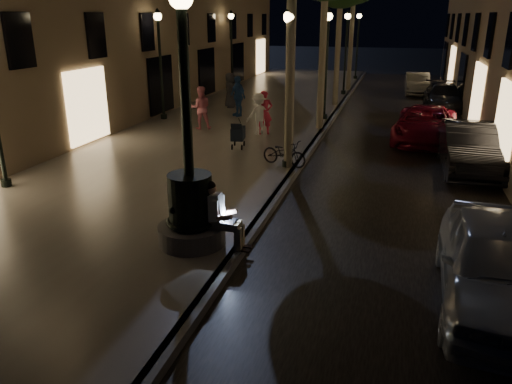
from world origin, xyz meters
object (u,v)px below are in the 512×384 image
(lamp_left_b, at_px, (160,50))
(car_second, at_px, (469,148))
(fountain_lamppost, at_px, (190,197))
(lamp_curb_a, at_px, (289,68))
(pedestrian_dark, at_px, (230,90))
(car_third, at_px, (425,125))
(pedestrian_pink, at_px, (201,108))
(car_fifth, at_px, (417,84))
(seated_man_laptop, at_px, (219,213))
(lamp_curb_d, at_px, (358,36))
(pedestrian_blue, at_px, (238,96))
(lamp_curb_c, at_px, (346,42))
(lamp_curb_b, at_px, (327,50))
(car_front, at_px, (497,264))
(bicycle, at_px, (284,153))
(pedestrian_red, at_px, (265,113))
(pedestrian_white, at_px, (259,114))
(lamp_left_c, at_px, (231,40))
(stroller, at_px, (238,134))
(car_rear, at_px, (443,97))

(lamp_left_b, bearing_deg, car_second, -18.66)
(fountain_lamppost, distance_m, lamp_curb_a, 6.37)
(fountain_lamppost, bearing_deg, pedestrian_dark, 105.72)
(car_third, bearing_deg, pedestrian_pink, -168.38)
(car_second, height_order, car_third, car_second)
(lamp_left_b, xyz_separation_m, car_fifth, (11.40, 12.50, -2.58))
(car_third, height_order, pedestrian_pink, pedestrian_pink)
(lamp_curb_a, height_order, car_second, lamp_curb_a)
(fountain_lamppost, relative_size, seated_man_laptop, 3.72)
(lamp_curb_d, height_order, pedestrian_blue, lamp_curb_d)
(lamp_curb_c, height_order, pedestrian_dark, lamp_curb_c)
(lamp_curb_b, height_order, car_front, lamp_curb_b)
(seated_man_laptop, xyz_separation_m, pedestrian_blue, (-3.93, 13.57, 0.20))
(lamp_curb_a, bearing_deg, bicycle, 137.55)
(pedestrian_red, distance_m, pedestrian_pink, 2.81)
(car_third, bearing_deg, pedestrian_red, -163.61)
(pedestrian_white, bearing_deg, lamp_left_c, -105.21)
(stroller, distance_m, car_rear, 13.80)
(lamp_left_c, xyz_separation_m, bicycle, (7.00, -15.91, -2.63))
(lamp_left_b, bearing_deg, car_fifth, 47.64)
(pedestrian_blue, xyz_separation_m, pedestrian_dark, (-1.11, 2.15, -0.06))
(lamp_left_c, height_order, pedestrian_dark, lamp_left_c)
(seated_man_laptop, height_order, car_rear, seated_man_laptop)
(lamp_curb_b, height_order, pedestrian_white, lamp_curb_b)
(lamp_curb_c, height_order, pedestrian_blue, lamp_curb_c)
(lamp_curb_c, height_order, pedestrian_red, lamp_curb_c)
(lamp_curb_a, relative_size, car_second, 1.05)
(car_front, bearing_deg, lamp_left_c, 120.76)
(car_second, bearing_deg, lamp_left_c, 130.51)
(lamp_curb_c, bearing_deg, stroller, -98.71)
(fountain_lamppost, bearing_deg, lamp_left_b, 118.07)
(car_third, relative_size, pedestrian_pink, 2.76)
(lamp_curb_b, relative_size, car_second, 1.05)
(lamp_curb_a, distance_m, car_second, 6.28)
(lamp_curb_c, bearing_deg, car_second, -68.90)
(car_rear, distance_m, pedestrian_red, 11.65)
(car_second, bearing_deg, car_third, 106.76)
(lamp_curb_b, relative_size, pedestrian_white, 2.96)
(bicycle, bearing_deg, pedestrian_pink, 65.07)
(seated_man_laptop, xyz_separation_m, pedestrian_white, (-1.96, 10.13, 0.08))
(fountain_lamppost, bearing_deg, pedestrian_pink, 110.65)
(car_rear, bearing_deg, pedestrian_red, -130.86)
(lamp_curb_c, relative_size, lamp_curb_d, 1.00)
(car_second, distance_m, pedestrian_pink, 10.51)
(lamp_curb_d, bearing_deg, car_third, -76.90)
(fountain_lamppost, xyz_separation_m, car_rear, (6.20, 19.28, -0.55))
(lamp_curb_a, height_order, pedestrian_dark, lamp_curb_a)
(lamp_left_b, bearing_deg, lamp_curb_b, 15.73)
(pedestrian_blue, bearing_deg, stroller, -34.56)
(car_third, bearing_deg, lamp_curb_d, 108.51)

